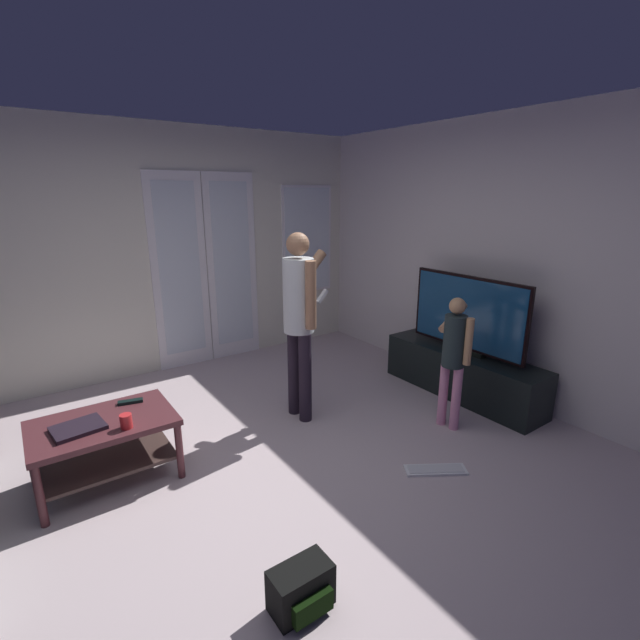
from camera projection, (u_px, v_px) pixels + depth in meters
name	position (u px, v px, depth m)	size (l,w,h in m)	color
ground_plane	(263.00, 489.00, 3.01)	(5.28, 5.15, 0.02)	#BCA9AC
wall_back_with_doors	(154.00, 255.00, 4.71)	(5.28, 0.09, 2.65)	silver
wall_right_plain	(509.00, 262.00, 4.09)	(0.06, 5.15, 2.62)	silver
coffee_table	(105.00, 437.00, 3.01)	(0.90, 0.60, 0.45)	#4E2428
tv_stand	(462.00, 373.00, 4.34)	(0.42, 1.63, 0.45)	black
flat_screen_tv	(467.00, 314.00, 4.18)	(0.08, 1.23, 0.74)	black
person_adult	(300.00, 311.00, 3.72)	(0.56, 0.45, 1.62)	black
person_child	(454.00, 351.00, 3.63)	(0.49, 0.36, 1.13)	pink
backpack	(302.00, 589.00, 2.11)	(0.30, 0.21, 0.22)	black
loose_keyboard	(436.00, 470.00, 3.19)	(0.44, 0.35, 0.02)	white
laptop_closed	(78.00, 428.00, 2.86)	(0.30, 0.24, 0.03)	black
cup_near_edge	(126.00, 421.00, 2.88)	(0.08, 0.08, 0.10)	red
tv_remote_black	(130.00, 402.00, 3.23)	(0.17, 0.05, 0.02)	black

